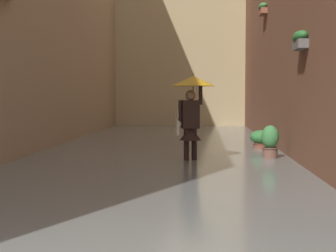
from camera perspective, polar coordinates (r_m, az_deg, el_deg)
ground_plane at (r=13.04m, az=-0.72°, el=-3.38°), size 60.00×60.00×0.00m
flood_water at (r=13.04m, az=-0.72°, el=-3.09°), size 6.99×27.44×0.13m
building_facade_far at (r=24.95m, az=1.47°, el=13.77°), size 9.79×1.80×12.01m
person_wading at (r=10.98m, az=2.74°, el=2.87°), size 0.99×0.99×2.07m
potted_plant_mid_left at (r=11.62m, az=11.69°, el=-1.97°), size 0.40×0.40×0.88m
potted_plant_near_left at (r=13.73m, az=10.67°, el=-1.58°), size 0.60×0.60×0.62m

